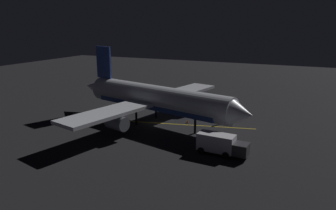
{
  "coord_description": "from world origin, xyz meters",
  "views": [
    {
      "loc": [
        45.0,
        22.81,
        16.27
      ],
      "look_at": [
        0.0,
        2.0,
        3.5
      ],
      "focal_mm": 33.83,
      "sensor_mm": 36.0,
      "label": 1
    }
  ],
  "objects_px": {
    "airliner": "(154,99)",
    "ground_crew_worker": "(220,119)",
    "traffic_cone_near_right": "(215,133)",
    "traffic_cone_under_wing": "(201,149)",
    "catering_truck": "(183,106)",
    "traffic_cone_near_left": "(188,122)",
    "baggage_truck": "(220,144)"
  },
  "relations": [
    {
      "from": "airliner",
      "to": "ground_crew_worker",
      "type": "xyz_separation_m",
      "value": [
        -4.06,
        10.09,
        -3.35
      ]
    },
    {
      "from": "airliner",
      "to": "traffic_cone_near_right",
      "type": "xyz_separation_m",
      "value": [
        0.94,
        10.87,
        -3.99
      ]
    },
    {
      "from": "traffic_cone_near_right",
      "to": "ground_crew_worker",
      "type": "bearing_deg",
      "value": -171.15
    },
    {
      "from": "traffic_cone_near_right",
      "to": "airliner",
      "type": "bearing_deg",
      "value": -94.97
    },
    {
      "from": "ground_crew_worker",
      "to": "traffic_cone_under_wing",
      "type": "height_order",
      "value": "ground_crew_worker"
    },
    {
      "from": "catering_truck",
      "to": "traffic_cone_under_wing",
      "type": "height_order",
      "value": "catering_truck"
    },
    {
      "from": "catering_truck",
      "to": "ground_crew_worker",
      "type": "distance_m",
      "value": 9.45
    },
    {
      "from": "traffic_cone_near_left",
      "to": "traffic_cone_near_right",
      "type": "bearing_deg",
      "value": 59.57
    },
    {
      "from": "catering_truck",
      "to": "ground_crew_worker",
      "type": "bearing_deg",
      "value": 61.73
    },
    {
      "from": "airliner",
      "to": "traffic_cone_under_wing",
      "type": "distance_m",
      "value": 14.15
    },
    {
      "from": "traffic_cone_under_wing",
      "to": "airliner",
      "type": "bearing_deg",
      "value": -125.9
    },
    {
      "from": "ground_crew_worker",
      "to": "traffic_cone_under_wing",
      "type": "xyz_separation_m",
      "value": [
        12.01,
        0.9,
        -0.64
      ]
    },
    {
      "from": "catering_truck",
      "to": "traffic_cone_near_left",
      "type": "height_order",
      "value": "catering_truck"
    },
    {
      "from": "baggage_truck",
      "to": "traffic_cone_near_right",
      "type": "relative_size",
      "value": 11.99
    },
    {
      "from": "catering_truck",
      "to": "traffic_cone_near_right",
      "type": "distance_m",
      "value": 13.17
    },
    {
      "from": "catering_truck",
      "to": "traffic_cone_near_right",
      "type": "xyz_separation_m",
      "value": [
        9.47,
        9.1,
        -0.94
      ]
    },
    {
      "from": "traffic_cone_near_right",
      "to": "traffic_cone_under_wing",
      "type": "relative_size",
      "value": 1.0
    },
    {
      "from": "baggage_truck",
      "to": "traffic_cone_near_right",
      "type": "distance_m",
      "value": 7.7
    },
    {
      "from": "traffic_cone_near_right",
      "to": "traffic_cone_under_wing",
      "type": "bearing_deg",
      "value": 1.02
    },
    {
      "from": "catering_truck",
      "to": "traffic_cone_under_wing",
      "type": "relative_size",
      "value": 12.42
    },
    {
      "from": "traffic_cone_near_right",
      "to": "traffic_cone_near_left",
      "type": "bearing_deg",
      "value": -120.43
    },
    {
      "from": "ground_crew_worker",
      "to": "traffic_cone_near_right",
      "type": "relative_size",
      "value": 3.16
    },
    {
      "from": "traffic_cone_near_left",
      "to": "traffic_cone_under_wing",
      "type": "relative_size",
      "value": 1.0
    },
    {
      "from": "baggage_truck",
      "to": "traffic_cone_near_left",
      "type": "relative_size",
      "value": 11.99
    },
    {
      "from": "baggage_truck",
      "to": "traffic_cone_near_right",
      "type": "bearing_deg",
      "value": -158.97
    },
    {
      "from": "catering_truck",
      "to": "traffic_cone_under_wing",
      "type": "bearing_deg",
      "value": 29.22
    },
    {
      "from": "catering_truck",
      "to": "traffic_cone_under_wing",
      "type": "distance_m",
      "value": 18.91
    },
    {
      "from": "airliner",
      "to": "catering_truck",
      "type": "xyz_separation_m",
      "value": [
        -8.53,
        1.77,
        -3.05
      ]
    },
    {
      "from": "airliner",
      "to": "ground_crew_worker",
      "type": "bearing_deg",
      "value": 111.91
    },
    {
      "from": "traffic_cone_near_left",
      "to": "traffic_cone_near_right",
      "type": "distance_m",
      "value": 6.82
    },
    {
      "from": "traffic_cone_near_left",
      "to": "traffic_cone_under_wing",
      "type": "xyz_separation_m",
      "value": [
        10.47,
        6.01,
        0.0
      ]
    },
    {
      "from": "airliner",
      "to": "traffic_cone_near_left",
      "type": "bearing_deg",
      "value": 116.74
    }
  ]
}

